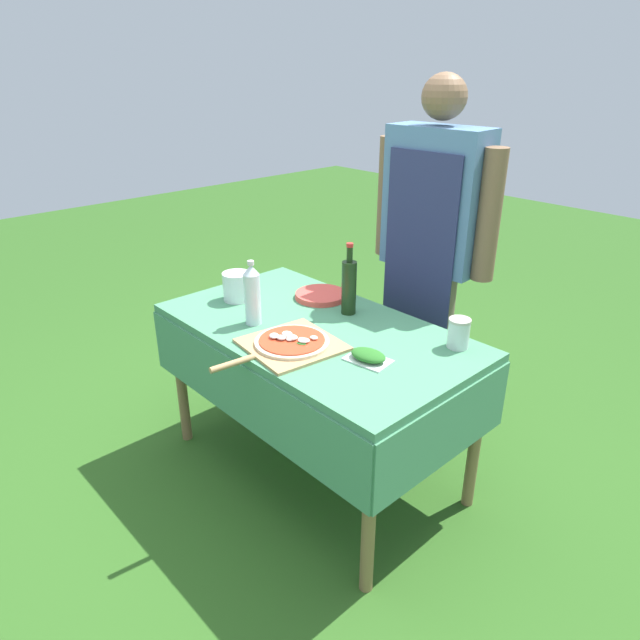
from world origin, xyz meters
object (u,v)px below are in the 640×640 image
at_px(prep_table, 316,346).
at_px(water_bottle, 252,294).
at_px(mixing_tub, 237,286).
at_px(plate_stack, 321,295).
at_px(pizza_on_peel, 290,343).
at_px(sauce_jar, 458,335).
at_px(person_cook, 432,235).
at_px(oil_bottle, 349,286).
at_px(herb_container, 368,356).

distance_m(prep_table, water_bottle, 0.35).
relative_size(prep_table, mixing_tub, 10.48).
relative_size(prep_table, plate_stack, 5.62).
height_order(pizza_on_peel, mixing_tub, mixing_tub).
xyz_separation_m(mixing_tub, sauce_jar, (0.98, 0.34, -0.01)).
bearing_deg(sauce_jar, person_cook, 138.05).
relative_size(person_cook, mixing_tub, 13.04).
distance_m(person_cook, oil_bottle, 0.51).
bearing_deg(prep_table, plate_stack, 132.96).
relative_size(water_bottle, plate_stack, 1.14).
bearing_deg(herb_container, water_bottle, -168.73).
bearing_deg(person_cook, mixing_tub, 51.68).
relative_size(oil_bottle, water_bottle, 1.15).
xyz_separation_m(oil_bottle, water_bottle, (-0.20, -0.37, 0.00)).
bearing_deg(sauce_jar, oil_bottle, -171.66).
bearing_deg(water_bottle, pizza_on_peel, -5.65).
bearing_deg(mixing_tub, plate_stack, 50.27).
xyz_separation_m(person_cook, pizza_on_peel, (0.01, -0.88, -0.26)).
bearing_deg(oil_bottle, pizza_on_peel, -79.45).
xyz_separation_m(pizza_on_peel, plate_stack, (-0.28, 0.43, -0.00)).
xyz_separation_m(prep_table, oil_bottle, (-0.01, 0.20, 0.22)).
bearing_deg(mixing_tub, sauce_jar, 19.41).
bearing_deg(oil_bottle, person_cook, 82.05).
xyz_separation_m(water_bottle, plate_stack, (-0.01, 0.40, -0.12)).
bearing_deg(plate_stack, oil_bottle, -8.33).
bearing_deg(plate_stack, mixing_tub, -129.73).
bearing_deg(sauce_jar, mixing_tub, -160.59).
xyz_separation_m(oil_bottle, sauce_jar, (0.52, 0.08, -0.07)).
xyz_separation_m(prep_table, sauce_jar, (0.51, 0.28, 0.15)).
distance_m(water_bottle, herb_container, 0.58).
xyz_separation_m(water_bottle, mixing_tub, (-0.26, 0.10, -0.07)).
bearing_deg(pizza_on_peel, oil_bottle, 107.50).
xyz_separation_m(pizza_on_peel, herb_container, (0.29, 0.14, 0.01)).
bearing_deg(pizza_on_peel, plate_stack, 130.45).
distance_m(person_cook, herb_container, 0.84).
height_order(pizza_on_peel, plate_stack, pizza_on_peel).
bearing_deg(sauce_jar, water_bottle, -147.92).
height_order(mixing_tub, plate_stack, mixing_tub).
height_order(pizza_on_peel, sauce_jar, sauce_jar).
height_order(person_cook, pizza_on_peel, person_cook).
relative_size(prep_table, pizza_on_peel, 2.55).
bearing_deg(herb_container, mixing_tub, -179.51).
bearing_deg(pizza_on_peel, water_bottle, -178.70).
height_order(person_cook, mixing_tub, person_cook).
distance_m(oil_bottle, sauce_jar, 0.53).
distance_m(pizza_on_peel, sauce_jar, 0.65).
bearing_deg(water_bottle, plate_stack, 91.96).
xyz_separation_m(person_cook, herb_container, (0.29, -0.74, -0.25)).
relative_size(mixing_tub, sauce_jar, 1.10).
distance_m(pizza_on_peel, mixing_tub, 0.55).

